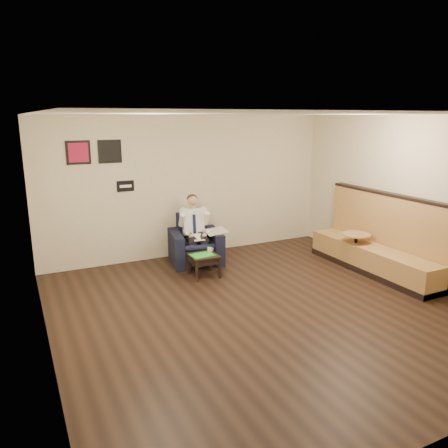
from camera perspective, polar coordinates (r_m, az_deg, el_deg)
name	(u,v)px	position (r m, az deg, el deg)	size (l,w,h in m)	color
ground	(267,308)	(6.63, 5.62, -10.85)	(6.00, 6.00, 0.00)	black
wall_back	(190,186)	(8.82, -4.49, 4.91)	(6.00, 0.02, 2.80)	beige
wall_left	(40,242)	(5.28, -22.90, -2.24)	(0.02, 6.00, 2.80)	beige
wall_right	(419,199)	(8.16, 24.13, 3.01)	(0.02, 6.00, 2.80)	beige
ceiling	(272,114)	(6.03, 6.27, 14.12)	(6.00, 6.00, 0.02)	white
seating_sign	(125,186)	(8.40, -12.75, 4.86)	(0.32, 0.02, 0.20)	black
art_print_left	(78,153)	(8.18, -18.50, 8.84)	(0.42, 0.03, 0.42)	#AC153C
art_print_right	(110,151)	(8.27, -14.69, 9.15)	(0.42, 0.03, 0.42)	black
armchair	(195,239)	(8.45, -3.74, -2.03)	(0.94, 0.94, 0.91)	black
seated_man	(197,233)	(8.29, -3.59, -1.13)	(0.59, 0.89, 1.25)	white
lap_papers	(198,237)	(8.22, -3.44, -1.74)	(0.21, 0.30, 0.01)	white
newspaper	(216,231)	(8.40, -1.08, -0.94)	(0.40, 0.50, 0.01)	silver
side_table	(204,265)	(7.78, -2.68, -5.42)	(0.49, 0.49, 0.40)	black
green_folder	(202,255)	(7.69, -2.83, -4.05)	(0.40, 0.28, 0.01)	green
coffee_mug	(210,250)	(7.85, -1.91, -3.38)	(0.07, 0.07, 0.08)	white
smartphone	(203,252)	(7.85, -2.78, -3.67)	(0.12, 0.06, 0.01)	black
banquette	(376,234)	(8.33, 19.20, -1.24)	(0.66, 2.76, 1.41)	#A0763E
cafe_table	(355,250)	(8.55, 16.76, -3.32)	(0.53, 0.53, 0.65)	#9D7555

